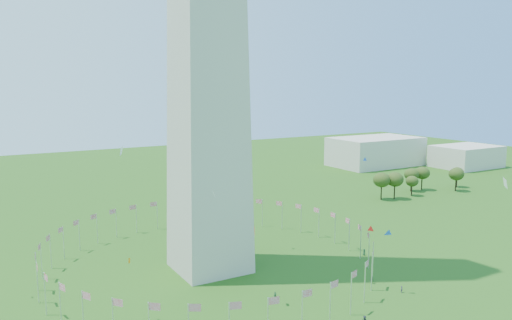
% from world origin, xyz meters
% --- Properties ---
extents(flag_ring, '(80.24, 80.24, 9.00)m').
position_xyz_m(flag_ring, '(-0.00, 50.00, 4.50)').
color(flag_ring, silver).
rests_on(flag_ring, ground).
extents(gov_building_east_a, '(50.00, 30.00, 16.00)m').
position_xyz_m(gov_building_east_a, '(150.00, 150.00, 8.00)').
color(gov_building_east_a, beige).
rests_on(gov_building_east_a, ground).
extents(gov_building_east_b, '(35.00, 25.00, 12.00)m').
position_xyz_m(gov_building_east_b, '(190.00, 120.00, 6.00)').
color(gov_building_east_b, beige).
rests_on(gov_building_east_b, ground).
extents(kites_aloft, '(106.99, 73.56, 30.36)m').
position_xyz_m(kites_aloft, '(2.65, 22.02, 19.29)').
color(kites_aloft, blue).
rests_on(kites_aloft, ground).
extents(tree_line_east, '(53.44, 15.83, 10.75)m').
position_xyz_m(tree_line_east, '(112.37, 85.12, 5.01)').
color(tree_line_east, '#3C541C').
rests_on(tree_line_east, ground).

